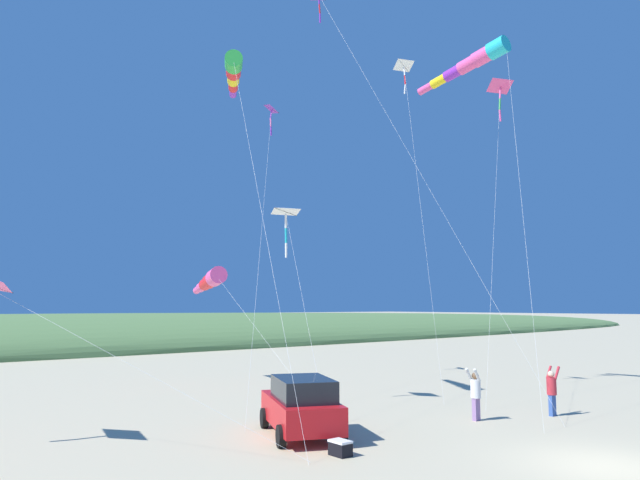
{
  "coord_description": "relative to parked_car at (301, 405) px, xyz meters",
  "views": [
    {
      "loc": [
        7.58,
        -15.7,
        4.12
      ],
      "look_at": [
        -13.39,
        1.27,
        7.16
      ],
      "focal_mm": 32.99,
      "sensor_mm": 36.0,
      "label": 1
    }
  ],
  "objects": [
    {
      "name": "kite_windsock_yellow_midlevel",
      "position": [
        -1.59,
        11.77,
        15.17
      ],
      "size": [
        9.65,
        5.88,
        16.87
      ],
      "color": "#1EB7C6",
      "rests_on": "ground_plane"
    },
    {
      "name": "ground_plane",
      "position": [
        7.78,
        4.04,
        -0.95
      ],
      "size": [
        600.0,
        600.0,
        0.0
      ],
      "primitive_type": "plane",
      "color": "#C6B58C"
    },
    {
      "name": "kite_delta_small_distant",
      "position": [
        -4.67,
        10.22,
        15.5
      ],
      "size": [
        4.38,
        2.48,
        16.84
      ],
      "color": "white",
      "rests_on": "ground_plane"
    },
    {
      "name": "dune_ridge_grassy",
      "position": [
        -47.22,
        4.04,
        -0.95
      ],
      "size": [
        28.0,
        240.0,
        6.74
      ],
      "primitive_type": "ellipsoid",
      "color": "#567A42",
      "rests_on": "ground_plane"
    },
    {
      "name": "cooler_box",
      "position": [
        2.66,
        -0.66,
        -0.74
      ],
      "size": [
        0.62,
        0.42,
        0.42
      ],
      "color": "black",
      "rests_on": "ground_plane"
    },
    {
      "name": "person_child_grey_jacket",
      "position": [
        3.22,
        9.46,
        0.05
      ],
      "size": [
        0.44,
        0.55,
        1.84
      ],
      "color": "#335199",
      "rests_on": "ground_plane"
    },
    {
      "name": "parked_car",
      "position": [
        0.0,
        0.0,
        0.0
      ],
      "size": [
        4.68,
        3.44,
        1.85
      ],
      "color": "red",
      "rests_on": "ground_plane"
    },
    {
      "name": "kite_delta_purple_drifting",
      "position": [
        -12.42,
        7.19,
        14.62
      ],
      "size": [
        11.44,
        8.93,
        15.96
      ],
      "color": "purple",
      "rests_on": "ground_plane"
    },
    {
      "name": "kite_delta_rainbow_low_near",
      "position": [
        -2.56,
        15.63,
        15.1
      ],
      "size": [
        4.32,
        7.78,
        16.5
      ],
      "color": "#EF4C93",
      "rests_on": "ground_plane"
    },
    {
      "name": "kite_windsock_green_low_center",
      "position": [
        -12.1,
        3.18,
        4.47
      ],
      "size": [
        12.88,
        2.06,
        6.09
      ],
      "color": "#EF4C93",
      "rests_on": "ground_plane"
    },
    {
      "name": "kite_delta_orange_high_right",
      "position": [
        -4.95,
        2.89,
        7.18
      ],
      "size": [
        5.46,
        2.2,
        8.39
      ],
      "color": "white",
      "rests_on": "ground_plane"
    },
    {
      "name": "kite_windsock_white_trailing",
      "position": [
        -6.75,
        1.24,
        13.57
      ],
      "size": [
        12.02,
        4.67,
        14.96
      ],
      "color": "green",
      "rests_on": "ground_plane"
    },
    {
      "name": "person_bystander_far",
      "position": [
        1.96,
        6.46,
        0.07
      ],
      "size": [
        0.47,
        0.59,
        1.89
      ],
      "color": "#8E6B9E",
      "rests_on": "ground_plane"
    }
  ]
}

